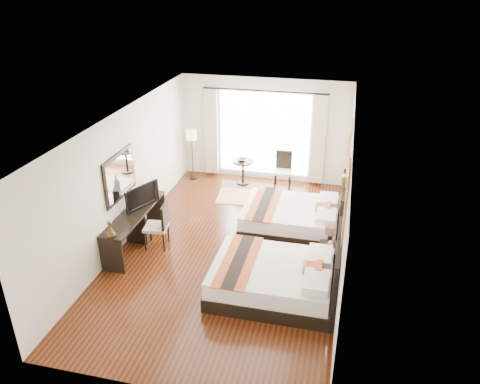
% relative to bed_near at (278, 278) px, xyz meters
% --- Properties ---
extents(floor, '(4.50, 7.50, 0.01)m').
position_rel_bed_near_xyz_m(floor, '(-1.19, 1.25, -0.33)').
color(floor, '#331309').
rests_on(floor, ground).
extents(ceiling, '(4.50, 7.50, 0.02)m').
position_rel_bed_near_xyz_m(ceiling, '(-1.19, 1.25, 2.46)').
color(ceiling, white).
rests_on(ceiling, wall_headboard).
extents(wall_headboard, '(0.01, 7.50, 2.80)m').
position_rel_bed_near_xyz_m(wall_headboard, '(1.05, 1.25, 1.07)').
color(wall_headboard, silver).
rests_on(wall_headboard, floor).
extents(wall_desk, '(0.01, 7.50, 2.80)m').
position_rel_bed_near_xyz_m(wall_desk, '(-3.44, 1.25, 1.07)').
color(wall_desk, silver).
rests_on(wall_desk, floor).
extents(wall_window, '(4.50, 0.01, 2.80)m').
position_rel_bed_near_xyz_m(wall_window, '(-1.19, 4.99, 1.07)').
color(wall_window, silver).
rests_on(wall_window, floor).
extents(wall_entry, '(4.50, 0.01, 2.80)m').
position_rel_bed_near_xyz_m(wall_entry, '(-1.19, -2.50, 1.07)').
color(wall_entry, silver).
rests_on(wall_entry, floor).
extents(window_glass, '(2.40, 0.02, 2.20)m').
position_rel_bed_near_xyz_m(window_glass, '(-1.19, 4.98, 0.97)').
color(window_glass, white).
rests_on(window_glass, wall_window).
extents(sheer_curtain, '(2.30, 0.02, 2.10)m').
position_rel_bed_near_xyz_m(sheer_curtain, '(-1.19, 4.92, 0.97)').
color(sheer_curtain, white).
rests_on(sheer_curtain, wall_window).
extents(drape_left, '(0.35, 0.14, 2.35)m').
position_rel_bed_near_xyz_m(drape_left, '(-2.64, 4.88, 0.95)').
color(drape_left, '#BAA590').
rests_on(drape_left, floor).
extents(drape_right, '(0.35, 0.14, 2.35)m').
position_rel_bed_near_xyz_m(drape_right, '(0.26, 4.88, 0.95)').
color(drape_right, '#BAA590').
rests_on(drape_right, floor).
extents(art_panel_near, '(0.03, 0.50, 1.35)m').
position_rel_bed_near_xyz_m(art_panel_near, '(1.04, 0.00, 1.62)').
color(art_panel_near, '#9B3C16').
rests_on(art_panel_near, wall_headboard).
extents(art_panel_far, '(0.03, 0.50, 1.35)m').
position_rel_bed_near_xyz_m(art_panel_far, '(1.04, 2.35, 1.62)').
color(art_panel_far, '#9B3C16').
rests_on(art_panel_far, wall_headboard).
extents(wall_sconce, '(0.10, 0.14, 0.14)m').
position_rel_bed_near_xyz_m(wall_sconce, '(1.00, 1.02, 1.59)').
color(wall_sconce, '#49341A').
rests_on(wall_sconce, wall_headboard).
extents(mirror_frame, '(0.04, 1.25, 0.95)m').
position_rel_bed_near_xyz_m(mirror_frame, '(-3.41, 0.99, 1.22)').
color(mirror_frame, black).
rests_on(mirror_frame, wall_desk).
extents(mirror_glass, '(0.01, 1.12, 0.82)m').
position_rel_bed_near_xyz_m(mirror_glass, '(-3.39, 0.99, 1.22)').
color(mirror_glass, white).
rests_on(mirror_glass, mirror_frame).
extents(bed_near, '(2.23, 1.74, 1.26)m').
position_rel_bed_near_xyz_m(bed_near, '(0.00, 0.00, 0.00)').
color(bed_near, black).
rests_on(bed_near, floor).
extents(bed_far, '(2.19, 1.71, 1.23)m').
position_rel_bed_near_xyz_m(bed_far, '(0.02, 2.35, -0.01)').
color(bed_far, black).
rests_on(bed_far, floor).
extents(nightstand, '(0.40, 0.50, 0.48)m').
position_rel_bed_near_xyz_m(nightstand, '(0.84, 1.02, -0.09)').
color(nightstand, black).
rests_on(nightstand, floor).
extents(table_lamp, '(0.22, 0.22, 0.36)m').
position_rel_bed_near_xyz_m(table_lamp, '(0.83, 1.17, 0.42)').
color(table_lamp, black).
rests_on(table_lamp, nightstand).
extents(vase, '(0.16, 0.16, 0.13)m').
position_rel_bed_near_xyz_m(vase, '(0.86, 0.84, 0.24)').
color(vase, black).
rests_on(vase, nightstand).
extents(console_desk, '(0.50, 2.20, 0.76)m').
position_rel_bed_near_xyz_m(console_desk, '(-3.18, 0.99, 0.05)').
color(console_desk, black).
rests_on(console_desk, floor).
extents(television, '(0.47, 0.85, 0.50)m').
position_rel_bed_near_xyz_m(television, '(-3.16, 1.28, 0.68)').
color(television, black).
rests_on(television, console_desk).
extents(bronze_figurine, '(0.23, 0.23, 0.29)m').
position_rel_bed_near_xyz_m(bronze_figurine, '(-3.18, -0.01, 0.57)').
color(bronze_figurine, '#49341A').
rests_on(bronze_figurine, console_desk).
extents(desk_chair, '(0.51, 0.51, 1.00)m').
position_rel_bed_near_xyz_m(desk_chair, '(-2.69, 0.99, -0.02)').
color(desk_chair, beige).
rests_on(desk_chair, floor).
extents(floor_lamp, '(0.28, 0.28, 1.40)m').
position_rel_bed_near_xyz_m(floor_lamp, '(-3.10, 4.52, 0.85)').
color(floor_lamp, black).
rests_on(floor_lamp, floor).
extents(side_table, '(0.57, 0.57, 0.66)m').
position_rel_bed_near_xyz_m(side_table, '(-1.67, 4.53, 0.01)').
color(side_table, black).
rests_on(side_table, floor).
extents(fruit_bowl, '(0.26, 0.26, 0.05)m').
position_rel_bed_near_xyz_m(fruit_bowl, '(-1.71, 4.51, 0.36)').
color(fruit_bowl, '#433018').
rests_on(fruit_bowl, side_table).
extents(window_chair, '(0.48, 0.48, 0.98)m').
position_rel_bed_near_xyz_m(window_chair, '(-0.58, 4.53, -0.03)').
color(window_chair, beige).
rests_on(window_chair, floor).
extents(jute_rug, '(1.46, 1.06, 0.01)m').
position_rel_bed_near_xyz_m(jute_rug, '(-1.44, 3.69, -0.32)').
color(jute_rug, '#9E7E5F').
rests_on(jute_rug, floor).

